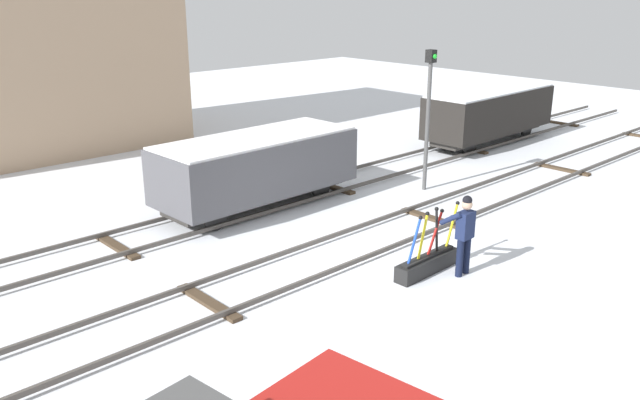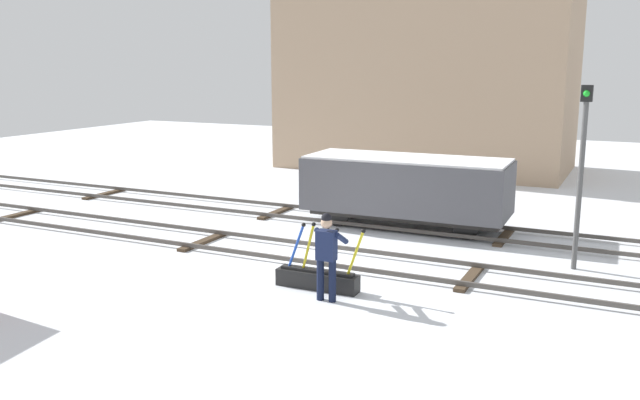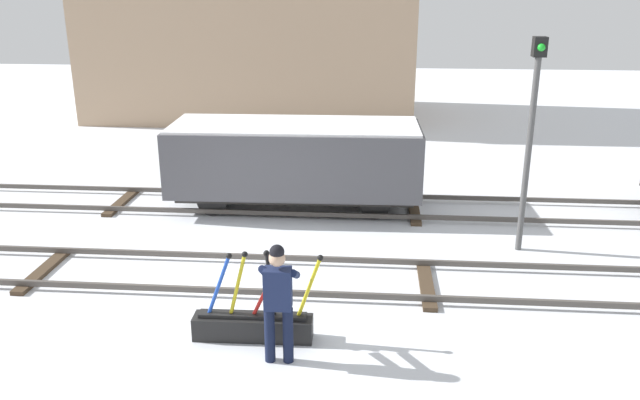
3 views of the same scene
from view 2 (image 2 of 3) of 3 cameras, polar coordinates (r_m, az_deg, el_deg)
The scene contains 8 objects.
ground_plane at distance 16.33m, azimuth 0.36°, elevation -5.04°, with size 60.00×60.00×0.00m, color silver.
track_main_line at distance 16.30m, azimuth 0.36°, elevation -4.69°, with size 44.00×1.94×0.18m.
track_siding_near at distance 19.77m, azimuth 5.19°, elevation -1.83°, with size 44.00×1.94×0.18m.
switch_lever_frame at distance 14.21m, azimuth -0.18°, elevation -6.52°, with size 1.96×0.39×1.45m.
rail_worker at distance 13.32m, azimuth 0.59°, elevation -4.32°, with size 0.54×0.65×1.79m.
signal_post at distance 16.15m, azimuth 21.20°, elevation 3.19°, with size 0.24×0.32×4.17m.
apartment_building at distance 30.83m, azimuth 9.10°, elevation 12.82°, with size 12.58×6.33×10.86m.
freight_car_far_end at distance 19.31m, azimuth 7.28°, elevation 1.12°, with size 5.78×2.30×2.04m.
Camera 2 is at (6.69, -14.15, 4.65)m, focal length 37.97 mm.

